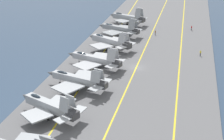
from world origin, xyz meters
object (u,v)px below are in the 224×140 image
object	(u,v)px
parked_jet_third	(77,79)
crew_yellow_vest	(200,53)
parked_jet_seventh	(127,17)
crew_red_vest	(192,28)
parked_jet_second	(49,106)
crew_brown_vest	(155,32)
parked_jet_fifth	(109,41)
parked_jet_sixth	(119,29)
parked_jet_fourth	(95,59)

from	to	relation	value
parked_jet_third	crew_yellow_vest	world-z (taller)	parked_jet_third
parked_jet_seventh	crew_yellow_vest	xyz separation A→B (m)	(-30.24, -27.77, -1.76)
parked_jet_third	crew_yellow_vest	bearing A→B (deg)	-43.59
crew_red_vest	parked_jet_second	bearing A→B (deg)	159.59
parked_jet_third	crew_brown_vest	distance (m)	49.44
parked_jet_seventh	parked_jet_second	bearing A→B (deg)	178.84
parked_jet_third	parked_jet_fifth	bearing A→B (deg)	-0.75
parked_jet_sixth	crew_brown_vest	distance (m)	12.88
parked_jet_seventh	crew_brown_vest	bearing A→B (deg)	-133.74
parked_jet_seventh	parked_jet_third	bearing A→B (deg)	179.78
parked_jet_fourth	parked_jet_sixth	world-z (taller)	parked_jet_sixth
crew_brown_vest	crew_yellow_vest	bearing A→B (deg)	-140.09
parked_jet_second	crew_brown_vest	size ratio (longest dim) A/B	9.03
parked_jet_second	crew_red_vest	bearing A→B (deg)	-20.41
parked_jet_fourth	parked_jet_second	bearing A→B (deg)	176.83
parked_jet_fourth	crew_brown_vest	xyz separation A→B (m)	(33.88, -12.37, -1.38)
parked_jet_third	parked_jet_sixth	bearing A→B (deg)	-0.61
parked_jet_third	crew_brown_vest	xyz separation A→B (m)	(47.77, -12.63, -1.47)
parked_jet_fourth	parked_jet_sixth	distance (m)	29.97
parked_jet_second	crew_red_vest	xyz separation A→B (m)	(70.20, -26.12, -1.53)
parked_jet_sixth	crew_red_vest	world-z (taller)	parked_jet_sixth
parked_jet_second	crew_yellow_vest	bearing A→B (deg)	-34.29
parked_jet_second	parked_jet_sixth	world-z (taller)	parked_jet_sixth
parked_jet_seventh	parked_jet_fifth	bearing A→B (deg)	-179.68
parked_jet_third	parked_jet_sixth	distance (m)	43.86
parked_jet_fourth	crew_yellow_vest	xyz separation A→B (m)	(15.51, -27.73, -1.34)
parked_jet_sixth	crew_yellow_vest	distance (m)	31.13
parked_jet_third	parked_jet_fifth	distance (m)	29.90
parked_jet_seventh	crew_brown_vest	world-z (taller)	parked_jet_seventh
parked_jet_third	crew_red_vest	size ratio (longest dim) A/B	9.49
parked_jet_third	crew_yellow_vest	distance (m)	40.63
parked_jet_second	parked_jet_sixth	size ratio (longest dim) A/B	0.92
parked_jet_fifth	crew_brown_vest	xyz separation A→B (m)	(17.88, -12.24, -1.46)
parked_jet_seventh	crew_yellow_vest	distance (m)	41.09
parked_jet_seventh	parked_jet_sixth	bearing A→B (deg)	-179.12
parked_jet_third	parked_jet_fifth	xyz separation A→B (m)	(29.90, -0.39, -0.01)
parked_jet_fifth	parked_jet_sixth	size ratio (longest dim) A/B	1.01
parked_jet_seventh	crew_red_vest	size ratio (longest dim) A/B	9.14
parked_jet_fifth	crew_red_vest	distance (m)	36.34
crew_brown_vest	crew_red_vest	bearing A→B (deg)	-53.82
parked_jet_fourth	crew_yellow_vest	bearing A→B (deg)	-60.78
parked_jet_fourth	crew_yellow_vest	distance (m)	31.80
crew_red_vest	parked_jet_seventh	bearing A→B (deg)	83.24
parked_jet_fifth	parked_jet_seventh	distance (m)	29.75
parked_jet_third	parked_jet_sixth	size ratio (longest dim) A/B	1.00
crew_brown_vest	parked_jet_third	bearing A→B (deg)	165.19
parked_jet_seventh	parked_jet_fourth	bearing A→B (deg)	-179.96
parked_jet_fifth	crew_red_vest	bearing A→B (deg)	-42.37
parked_jet_second	parked_jet_third	distance (m)	13.54
parked_jet_fourth	parked_jet_seventh	bearing A→B (deg)	0.04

